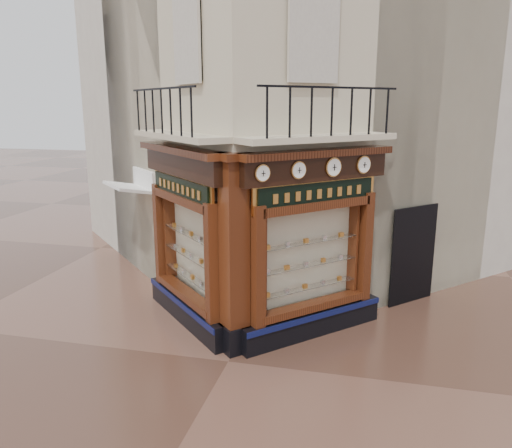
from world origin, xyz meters
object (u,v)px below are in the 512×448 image
(clock_a, at_px, (262,173))
(signboard_right, at_px, (317,193))
(clock_b, at_px, (299,170))
(clock_c, at_px, (333,167))
(corner_pilaster, at_px, (234,258))
(signboard_left, at_px, (181,188))
(clock_d, at_px, (364,165))
(awning, at_px, (134,283))

(clock_a, bearing_deg, signboard_right, 4.58)
(clock_b, bearing_deg, clock_a, -180.00)
(clock_c, distance_m, signboard_right, 0.61)
(clock_a, relative_size, clock_c, 0.83)
(corner_pilaster, xyz_separation_m, clock_c, (1.75, 1.15, 1.67))
(clock_a, height_order, signboard_left, clock_a)
(clock_d, distance_m, signboard_right, 1.24)
(clock_a, distance_m, signboard_left, 2.34)
(awning, bearing_deg, clock_b, -162.39)
(awning, bearing_deg, corner_pilaster, -174.16)
(corner_pilaster, distance_m, clock_b, 2.10)
(signboard_right, bearing_deg, clock_a, -175.42)
(clock_a, xyz_separation_m, clock_c, (1.19, 1.19, 0.00))
(clock_d, distance_m, signboard_left, 3.89)
(corner_pilaster, distance_m, clock_d, 3.35)
(clock_d, height_order, awning, clock_d)
(clock_a, distance_m, clock_c, 1.68)
(clock_c, distance_m, signboard_left, 3.26)
(clock_b, bearing_deg, clock_c, 0.00)
(clock_b, distance_m, clock_d, 1.68)
(corner_pilaster, height_order, clock_c, corner_pilaster)
(clock_c, bearing_deg, awning, 115.65)
(clock_a, bearing_deg, clock_b, 0.00)
(clock_a, bearing_deg, corner_pilaster, 130.90)
(awning, distance_m, signboard_right, 6.46)
(clock_a, height_order, clock_d, clock_d)
(signboard_left, bearing_deg, awning, 3.35)
(corner_pilaster, bearing_deg, clock_a, -49.10)
(clock_d, bearing_deg, awning, 122.35)
(clock_b, relative_size, signboard_left, 0.16)
(clock_c, distance_m, clock_d, 0.81)
(signboard_left, height_order, signboard_right, signboard_right)
(corner_pilaster, xyz_separation_m, signboard_left, (-1.46, 1.01, 1.15))
(clock_b, xyz_separation_m, clock_d, (1.19, 1.19, -0.00))
(awning, bearing_deg, clock_a, -170.70)
(corner_pilaster, distance_m, signboard_right, 2.12)
(corner_pilaster, xyz_separation_m, clock_a, (0.56, -0.04, 1.67))
(clock_b, bearing_deg, corner_pilaster, 160.21)
(clock_b, relative_size, clock_d, 0.92)
(clock_b, distance_m, clock_c, 0.86)
(clock_d, xyz_separation_m, signboard_right, (-0.87, -0.71, -0.52))
(corner_pilaster, relative_size, clock_a, 12.26)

